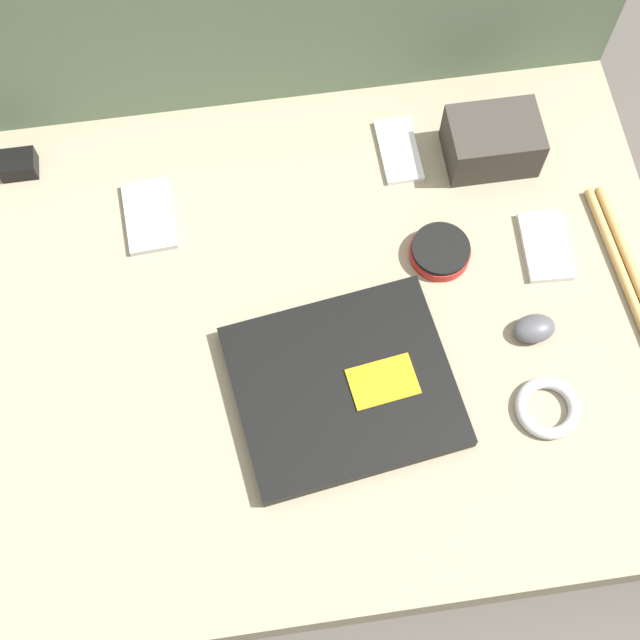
{
  "coord_description": "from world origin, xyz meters",
  "views": [
    {
      "loc": [
        -0.07,
        -0.48,
        1.28
      ],
      "look_at": [
        0.0,
        0.0,
        0.14
      ],
      "focal_mm": 50.0,
      "sensor_mm": 36.0,
      "label": 1
    }
  ],
  "objects_px": {
    "phone_small": "(149,216)",
    "charger_brick": "(18,165)",
    "speaker_puck": "(440,252)",
    "laptop": "(344,386)",
    "camera_pouch": "(492,141)",
    "phone_black": "(545,246)",
    "computer_mouse": "(534,329)",
    "phone_silver": "(399,150)"
  },
  "relations": [
    {
      "from": "phone_silver",
      "to": "charger_brick",
      "type": "xyz_separation_m",
      "value": [
        -0.57,
        0.05,
        0.01
      ]
    },
    {
      "from": "speaker_puck",
      "to": "phone_silver",
      "type": "bearing_deg",
      "value": 98.39
    },
    {
      "from": "laptop",
      "to": "phone_black",
      "type": "bearing_deg",
      "value": 20.14
    },
    {
      "from": "charger_brick",
      "to": "speaker_puck",
      "type": "bearing_deg",
      "value": -21.22
    },
    {
      "from": "speaker_puck",
      "to": "camera_pouch",
      "type": "xyz_separation_m",
      "value": [
        0.11,
        0.16,
        0.03
      ]
    },
    {
      "from": "laptop",
      "to": "computer_mouse",
      "type": "bearing_deg",
      "value": 1.42
    },
    {
      "from": "computer_mouse",
      "to": "phone_small",
      "type": "relative_size",
      "value": 0.51
    },
    {
      "from": "computer_mouse",
      "to": "phone_small",
      "type": "bearing_deg",
      "value": 149.42
    },
    {
      "from": "camera_pouch",
      "to": "speaker_puck",
      "type": "bearing_deg",
      "value": -124.24
    },
    {
      "from": "computer_mouse",
      "to": "laptop",
      "type": "bearing_deg",
      "value": -174.53
    },
    {
      "from": "laptop",
      "to": "speaker_puck",
      "type": "bearing_deg",
      "value": 39.33
    },
    {
      "from": "speaker_puck",
      "to": "phone_small",
      "type": "relative_size",
      "value": 0.72
    },
    {
      "from": "laptop",
      "to": "computer_mouse",
      "type": "relative_size",
      "value": 5.19
    },
    {
      "from": "speaker_puck",
      "to": "charger_brick",
      "type": "relative_size",
      "value": 1.62
    },
    {
      "from": "charger_brick",
      "to": "phone_small",
      "type": "bearing_deg",
      "value": -30.46
    },
    {
      "from": "laptop",
      "to": "speaker_puck",
      "type": "height_order",
      "value": "laptop"
    },
    {
      "from": "computer_mouse",
      "to": "speaker_puck",
      "type": "xyz_separation_m",
      "value": [
        -0.11,
        0.14,
        -0.0
      ]
    },
    {
      "from": "laptop",
      "to": "phone_silver",
      "type": "xyz_separation_m",
      "value": [
        0.14,
        0.37,
        -0.01
      ]
    },
    {
      "from": "phone_black",
      "to": "charger_brick",
      "type": "bearing_deg",
      "value": 165.3
    },
    {
      "from": "computer_mouse",
      "to": "speaker_puck",
      "type": "relative_size",
      "value": 0.71
    },
    {
      "from": "computer_mouse",
      "to": "phone_small",
      "type": "distance_m",
      "value": 0.58
    },
    {
      "from": "computer_mouse",
      "to": "charger_brick",
      "type": "relative_size",
      "value": 1.14
    },
    {
      "from": "computer_mouse",
      "to": "camera_pouch",
      "type": "xyz_separation_m",
      "value": [
        0.0,
        0.3,
        0.02
      ]
    },
    {
      "from": "speaker_puck",
      "to": "phone_black",
      "type": "height_order",
      "value": "speaker_puck"
    },
    {
      "from": "computer_mouse",
      "to": "phone_silver",
      "type": "xyz_separation_m",
      "value": [
        -0.13,
        0.32,
        -0.01
      ]
    },
    {
      "from": "phone_small",
      "to": "charger_brick",
      "type": "bearing_deg",
      "value": 146.21
    },
    {
      "from": "phone_silver",
      "to": "phone_black",
      "type": "height_order",
      "value": "phone_black"
    },
    {
      "from": "laptop",
      "to": "phone_small",
      "type": "xyz_separation_m",
      "value": [
        -0.24,
        0.31,
        -0.01
      ]
    },
    {
      "from": "phone_silver",
      "to": "phone_small",
      "type": "relative_size",
      "value": 0.94
    },
    {
      "from": "speaker_puck",
      "to": "phone_small",
      "type": "xyz_separation_m",
      "value": [
        -0.41,
        0.12,
        -0.01
      ]
    },
    {
      "from": "phone_silver",
      "to": "phone_black",
      "type": "xyz_separation_m",
      "value": [
        0.18,
        -0.19,
        0.0
      ]
    },
    {
      "from": "computer_mouse",
      "to": "phone_silver",
      "type": "bearing_deg",
      "value": 108.49
    },
    {
      "from": "laptop",
      "to": "phone_black",
      "type": "height_order",
      "value": "laptop"
    },
    {
      "from": "charger_brick",
      "to": "computer_mouse",
      "type": "bearing_deg",
      "value": -27.71
    },
    {
      "from": "computer_mouse",
      "to": "phone_silver",
      "type": "relative_size",
      "value": 0.54
    },
    {
      "from": "phone_silver",
      "to": "laptop",
      "type": "bearing_deg",
      "value": -112.5
    },
    {
      "from": "phone_silver",
      "to": "phone_small",
      "type": "height_order",
      "value": "phone_small"
    },
    {
      "from": "phone_black",
      "to": "phone_small",
      "type": "xyz_separation_m",
      "value": [
        -0.57,
        0.13,
        -0.0
      ]
    },
    {
      "from": "phone_small",
      "to": "laptop",
      "type": "bearing_deg",
      "value": -54.74
    },
    {
      "from": "laptop",
      "to": "speaker_puck",
      "type": "relative_size",
      "value": 3.67
    },
    {
      "from": "speaker_puck",
      "to": "camera_pouch",
      "type": "relative_size",
      "value": 0.65
    },
    {
      "from": "laptop",
      "to": "speaker_puck",
      "type": "distance_m",
      "value": 0.25
    }
  ]
}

